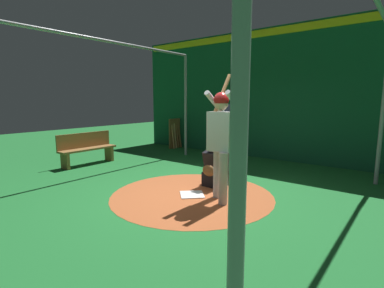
{
  "coord_description": "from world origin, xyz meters",
  "views": [
    {
      "loc": [
        4.0,
        3.16,
        1.74
      ],
      "look_at": [
        0.0,
        0.0,
        0.95
      ],
      "focal_mm": 27.07,
      "sensor_mm": 36.0,
      "label": 1
    }
  ],
  "objects_px": {
    "home_plate": "(192,194)",
    "bench": "(87,148)",
    "catcher": "(214,169)",
    "umpire": "(234,130)",
    "batter": "(221,135)",
    "bat_rack": "(177,134)"
  },
  "relations": [
    {
      "from": "home_plate",
      "to": "bench",
      "type": "distance_m",
      "value": 3.83
    },
    {
      "from": "catcher",
      "to": "umpire",
      "type": "relative_size",
      "value": 0.5
    },
    {
      "from": "home_plate",
      "to": "batter",
      "type": "distance_m",
      "value": 1.26
    },
    {
      "from": "home_plate",
      "to": "bench",
      "type": "bearing_deg",
      "value": -93.81
    },
    {
      "from": "catcher",
      "to": "umpire",
      "type": "distance_m",
      "value": 1.07
    },
    {
      "from": "home_plate",
      "to": "catcher",
      "type": "relative_size",
      "value": 0.45
    },
    {
      "from": "home_plate",
      "to": "umpire",
      "type": "height_order",
      "value": "umpire"
    },
    {
      "from": "home_plate",
      "to": "bench",
      "type": "xyz_separation_m",
      "value": [
        -0.25,
        -3.8,
        0.43
      ]
    },
    {
      "from": "batter",
      "to": "home_plate",
      "type": "bearing_deg",
      "value": -81.41
    },
    {
      "from": "home_plate",
      "to": "catcher",
      "type": "bearing_deg",
      "value": 179.16
    },
    {
      "from": "umpire",
      "to": "bat_rack",
      "type": "height_order",
      "value": "umpire"
    },
    {
      "from": "bat_rack",
      "to": "bench",
      "type": "xyz_separation_m",
      "value": [
        3.59,
        -0.09,
        -0.05
      ]
    },
    {
      "from": "bat_rack",
      "to": "bench",
      "type": "height_order",
      "value": "bat_rack"
    },
    {
      "from": "batter",
      "to": "bench",
      "type": "bearing_deg",
      "value": -92.22
    },
    {
      "from": "home_plate",
      "to": "umpire",
      "type": "relative_size",
      "value": 0.22
    },
    {
      "from": "catcher",
      "to": "bench",
      "type": "distance_m",
      "value": 3.83
    },
    {
      "from": "bat_rack",
      "to": "bench",
      "type": "bearing_deg",
      "value": -1.49
    },
    {
      "from": "batter",
      "to": "bench",
      "type": "height_order",
      "value": "batter"
    },
    {
      "from": "bench",
      "to": "catcher",
      "type": "bearing_deg",
      "value": 96.82
    },
    {
      "from": "batter",
      "to": "bench",
      "type": "xyz_separation_m",
      "value": [
        -0.17,
        -4.35,
        -0.7
      ]
    },
    {
      "from": "catcher",
      "to": "bat_rack",
      "type": "xyz_separation_m",
      "value": [
        -3.13,
        -3.71,
        0.13
      ]
    },
    {
      "from": "home_plate",
      "to": "catcher",
      "type": "distance_m",
      "value": 0.79
    }
  ]
}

